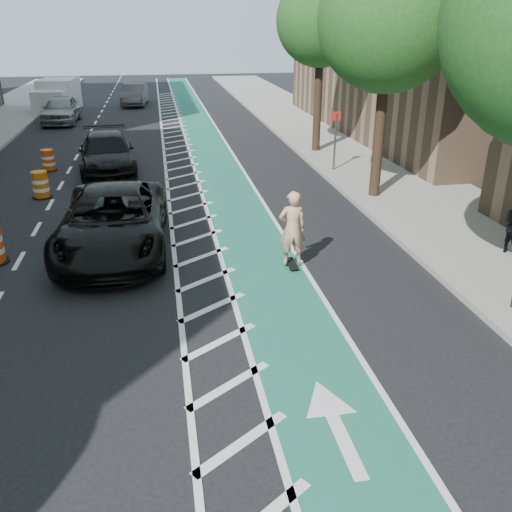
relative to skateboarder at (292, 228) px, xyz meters
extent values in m
plane|color=black|center=(-3.70, -3.21, -1.05)|extent=(120.00, 120.00, 0.00)
cube|color=#1B6045|center=(-0.70, 6.79, -1.04)|extent=(2.00, 90.00, 0.01)
cube|color=silver|center=(-2.20, 6.79, -1.04)|extent=(1.40, 90.00, 0.01)
cube|color=gray|center=(5.80, 6.79, -0.97)|extent=(5.00, 90.00, 0.15)
cube|color=gray|center=(3.35, 6.79, -0.97)|extent=(0.12, 90.00, 0.16)
cylinder|color=#382619|center=(4.20, 4.79, 1.15)|extent=(0.36, 0.36, 4.40)
sphere|color=#214818|center=(4.20, 4.79, 4.75)|extent=(4.20, 4.20, 4.20)
cylinder|color=#382619|center=(4.20, 12.79, 1.15)|extent=(0.36, 0.36, 4.40)
sphere|color=#214818|center=(4.20, 12.79, 4.75)|extent=(4.20, 4.20, 4.20)
cylinder|color=#4C4C4C|center=(3.90, 8.79, 0.15)|extent=(0.08, 0.08, 2.40)
cube|color=red|center=(3.90, 8.79, 1.25)|extent=(0.35, 0.02, 0.35)
cube|color=black|center=(0.00, 0.00, -0.96)|extent=(0.23, 0.76, 0.03)
cylinder|color=black|center=(-0.07, 0.26, -1.02)|extent=(0.03, 0.06, 0.06)
cylinder|color=black|center=(0.08, 0.25, -1.02)|extent=(0.03, 0.06, 0.06)
cylinder|color=black|center=(-0.08, -0.25, -1.02)|extent=(0.03, 0.06, 0.06)
cylinder|color=black|center=(0.07, -0.26, -1.02)|extent=(0.03, 0.06, 0.06)
imported|color=tan|center=(0.00, 0.00, 0.00)|extent=(0.70, 0.47, 1.89)
imported|color=black|center=(-4.45, 1.96, -0.22)|extent=(2.91, 6.02, 1.65)
imported|color=black|center=(-5.23, 10.62, -0.28)|extent=(2.66, 5.49, 1.54)
imported|color=gray|center=(-8.88, 23.39, -0.23)|extent=(2.02, 4.83, 1.63)
imported|color=#4F4F54|center=(-4.65, 30.64, -0.28)|extent=(1.97, 4.75, 1.53)
cube|color=silver|center=(-9.80, 29.28, 0.00)|extent=(2.63, 3.57, 2.10)
cube|color=silver|center=(-10.05, 26.78, -0.26)|extent=(2.25, 1.88, 1.57)
cylinder|color=black|center=(-11.03, 26.46, -0.68)|extent=(0.33, 0.76, 0.73)
cylinder|color=black|center=(-9.15, 26.27, -0.68)|extent=(0.33, 0.76, 0.73)
cylinder|color=black|center=(-10.65, 30.21, -0.68)|extent=(0.33, 0.76, 0.73)
cylinder|color=black|center=(-8.77, 30.02, -0.68)|extent=(0.33, 0.76, 0.73)
cylinder|color=#D95E0B|center=(-7.30, 7.32, -0.58)|extent=(0.54, 0.54, 0.94)
cylinder|color=silver|center=(-7.30, 7.32, -0.73)|extent=(0.55, 0.55, 0.13)
cylinder|color=silver|center=(-7.30, 7.32, -0.44)|extent=(0.55, 0.55, 0.13)
cylinder|color=black|center=(-7.30, 7.32, -1.03)|extent=(0.69, 0.69, 0.04)
cylinder|color=#F04C0C|center=(-7.70, 11.29, -0.61)|extent=(0.50, 0.50, 0.87)
cylinder|color=silver|center=(-7.70, 11.29, -0.76)|extent=(0.51, 0.51, 0.12)
cylinder|color=silver|center=(-7.70, 11.29, -0.48)|extent=(0.51, 0.51, 0.12)
cylinder|color=black|center=(-7.70, 11.29, -1.03)|extent=(0.64, 0.64, 0.04)
camera|label=1|loc=(-3.08, -12.17, 4.65)|focal=38.00mm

